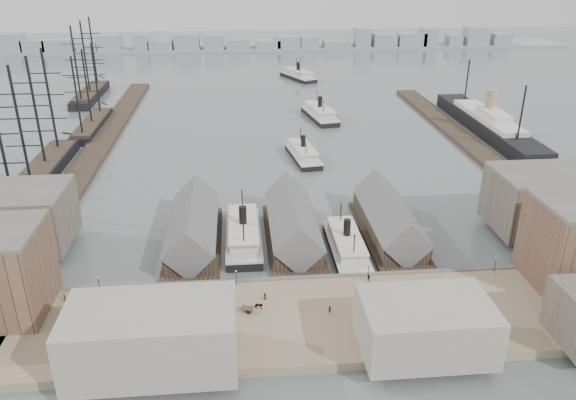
{
  "coord_description": "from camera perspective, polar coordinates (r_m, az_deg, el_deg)",
  "views": [
    {
      "loc": [
        -13.3,
        -114.96,
        70.85
      ],
      "look_at": [
        0.0,
        30.0,
        6.0
      ],
      "focal_mm": 35.0,
      "sensor_mm": 36.0,
      "label": 1
    }
  ],
  "objects": [
    {
      "name": "pedestrian_3",
      "position": [
        112.55,
        -6.58,
        -13.34
      ],
      "size": [
        1.02,
        0.46,
        1.71
      ],
      "primitive_type": "imported",
      "rotation": [
        0.0,
        0.0,
        3.19
      ],
      "color": "black",
      "rests_on": "quay"
    },
    {
      "name": "quay",
      "position": [
        118.63,
        2.26,
        -12.08
      ],
      "size": [
        180.0,
        30.0,
        2.0
      ],
      "primitive_type": "cube",
      "color": "#837158",
      "rests_on": "ground"
    },
    {
      "name": "pedestrian_1",
      "position": [
        119.39,
        -21.59,
        -12.69
      ],
      "size": [
        1.0,
        1.0,
        1.64
      ],
      "primitive_type": "imported",
      "rotation": [
        0.0,
        0.0,
        0.79
      ],
      "color": "black",
      "rests_on": "quay"
    },
    {
      "name": "street_bldg_center",
      "position": [
        109.85,
        13.79,
        -12.33
      ],
      "size": [
        24.0,
        16.0,
        10.0
      ],
      "primitive_type": "cube",
      "color": "gray",
      "rests_on": "quay"
    },
    {
      "name": "ferry_shed_west",
      "position": [
        148.08,
        -9.61,
        -2.91
      ],
      "size": [
        14.0,
        42.0,
        12.6
      ],
      "color": "#2D231C",
      "rests_on": "ground"
    },
    {
      "name": "horse_cart_center",
      "position": [
        119.36,
        -3.37,
        -10.79
      ],
      "size": [
        4.93,
        2.75,
        1.56
      ],
      "rotation": [
        0.0,
        0.0,
        1.22
      ],
      "color": "black",
      "rests_on": "quay"
    },
    {
      "name": "lamp_post_far_w",
      "position": [
        130.51,
        -18.69,
        -7.86
      ],
      "size": [
        0.44,
        0.44,
        3.92
      ],
      "color": "black",
      "rests_on": "quay"
    },
    {
      "name": "pedestrian_4",
      "position": [
        122.62,
        -2.37,
        -9.72
      ],
      "size": [
        0.89,
        0.71,
        1.59
      ],
      "primitive_type": "imported",
      "rotation": [
        0.0,
        0.0,
        3.44
      ],
      "color": "black",
      "rests_on": "quay"
    },
    {
      "name": "ferry_open_far",
      "position": [
        344.9,
        1.03,
        12.58
      ],
      "size": [
        20.64,
        31.0,
        10.71
      ],
      "rotation": [
        0.0,
        0.0,
        0.43
      ],
      "color": "black",
      "rests_on": "ground"
    },
    {
      "name": "ferry_shed_center",
      "position": [
        148.13,
        0.46,
        -2.54
      ],
      "size": [
        14.0,
        42.0,
        12.6
      ],
      "color": "#2D231C",
      "rests_on": "ground"
    },
    {
      "name": "seawall",
      "position": [
        130.7,
        1.42,
        -8.22
      ],
      "size": [
        180.0,
        1.2,
        2.3
      ],
      "primitive_type": "cube",
      "color": "#59544C",
      "rests_on": "ground"
    },
    {
      "name": "pedestrian_2",
      "position": [
        126.98,
        -11.71,
        -8.96
      ],
      "size": [
        1.17,
        1.14,
        1.61
      ],
      "primitive_type": "imported",
      "rotation": [
        0.0,
        0.0,
        2.41
      ],
      "color": "black",
      "rests_on": "quay"
    },
    {
      "name": "ground",
      "position": [
        135.69,
        1.17,
        -7.47
      ],
      "size": [
        900.0,
        900.0,
        0.0
      ],
      "primitive_type": "plane",
      "color": "#4F5B5A",
      "rests_on": "ground"
    },
    {
      "name": "ferry_docked_east",
      "position": [
        144.1,
        5.94,
        -4.52
      ],
      "size": [
        8.33,
        27.77,
        9.92
      ],
      "color": "black",
      "rests_on": "ground"
    },
    {
      "name": "sailing_ship_near",
      "position": [
        204.66,
        -24.0,
        2.49
      ],
      "size": [
        9.77,
        67.31,
        40.17
      ],
      "color": "black",
      "rests_on": "ground"
    },
    {
      "name": "ferry_open_mid",
      "position": [
        260.52,
        3.25,
        8.78
      ],
      "size": [
        14.64,
        32.05,
        11.03
      ],
      "rotation": [
        0.0,
        0.0,
        0.18
      ],
      "color": "black",
      "rests_on": "ground"
    },
    {
      "name": "warehouse_west_back",
      "position": [
        157.22,
        -25.89,
        -1.72
      ],
      "size": [
        26.0,
        20.0,
        14.0
      ],
      "primitive_type": "cube",
      "color": "#60564C",
      "rests_on": "west_land"
    },
    {
      "name": "pedestrian_5",
      "position": [
        118.74,
        4.27,
        -11.0
      ],
      "size": [
        0.69,
        0.56,
        1.69
      ],
      "primitive_type": "imported",
      "rotation": [
        0.0,
        0.0,
        0.19
      ],
      "color": "black",
      "rests_on": "quay"
    },
    {
      "name": "pedestrian_6",
      "position": [
        129.83,
        8.18,
        -7.83
      ],
      "size": [
        1.0,
        0.87,
        1.77
      ],
      "primitive_type": "imported",
      "rotation": [
        0.0,
        0.0,
        2.88
      ],
      "color": "black",
      "rests_on": "quay"
    },
    {
      "name": "west_wharf",
      "position": [
        232.61,
        -18.66,
        5.2
      ],
      "size": [
        10.0,
        220.0,
        1.6
      ],
      "primitive_type": "cube",
      "color": "#2D231C",
      "rests_on": "ground"
    },
    {
      "name": "street_bldg_west",
      "position": [
        105.41,
        -13.66,
        -13.39
      ],
      "size": [
        30.0,
        16.0,
        12.0
      ],
      "primitive_type": "cube",
      "color": "gray",
      "rests_on": "quay"
    },
    {
      "name": "ferry_open_near",
      "position": [
        208.21,
        1.54,
        4.77
      ],
      "size": [
        11.74,
        27.82,
        9.63
      ],
      "rotation": [
        0.0,
        0.0,
        0.14
      ],
      "color": "black",
      "rests_on": "ground"
    },
    {
      "name": "far_shore",
      "position": [
        454.2,
        -3.91,
        15.48
      ],
      "size": [
        500.0,
        40.0,
        15.72
      ],
      "color": "gray",
      "rests_on": "ground"
    },
    {
      "name": "east_wharf",
      "position": [
        235.06,
        17.97,
        5.48
      ],
      "size": [
        10.0,
        180.0,
        1.6
      ],
      "primitive_type": "cube",
      "color": "#2D231C",
      "rests_on": "ground"
    },
    {
      "name": "pedestrian_0",
      "position": [
        130.93,
        -21.74,
        -9.2
      ],
      "size": [
        0.59,
        0.72,
        1.74
      ],
      "primitive_type": "imported",
      "rotation": [
        0.0,
        0.0,
        1.36
      ],
      "color": "black",
      "rests_on": "quay"
    },
    {
      "name": "ocean_steamer",
      "position": [
        254.19,
        19.61,
        7.35
      ],
      "size": [
        12.42,
        90.79,
        18.16
      ],
      "color": "black",
      "rests_on": "ground"
    },
    {
      "name": "pedestrian_7",
      "position": [
        118.83,
        13.74,
        -11.67
      ],
      "size": [
        0.92,
        1.28,
        1.79
      ],
      "primitive_type": "imported",
      "rotation": [
        0.0,
        0.0,
        1.81
      ],
      "color": "black",
      "rests_on": "quay"
    },
    {
      "name": "horse_cart_right",
      "position": [
        120.78,
        12.26,
        -10.9
      ],
      "size": [
        4.63,
        1.68,
        1.64
      ],
      "rotation": [
        0.0,
        0.0,
        1.55
      ],
      "color": "black",
      "rests_on": "quay"
    },
    {
      "name": "lamp_post_near_w",
      "position": [
        126.62,
        -5.28,
        -7.59
      ],
      "size": [
        0.44,
        0.44,
        3.92
      ],
      "color": "black",
      "rests_on": "quay"
    },
    {
      "name": "tram",
      "position": [
        140.34,
        27.06,
        -7.42
      ],
      "size": [
        4.15,
        10.47,
        3.62
      ],
      "rotation": [
        0.0,
        0.0,
        -0.15
      ],
      "color": "black",
      "rests_on": "quay"
    },
    {
      "name": "ferry_docked_west",
      "position": [
        148.64,
        -4.55,
        -3.42
      ],
      "size": [
        9.21,
        30.72,
        10.97
      ],
      "color": "black",
      "rests_on": "ground"
    },
    {
      "name": "horse_cart_left",
      "position": [
        123.75,
        -14.44,
        -10.24
      ],
      "size": [
        4.72,
        2.09,
        1.45
      ],
      "rotation": [
        0.0,
        0.0,
        1.4
      ],
      "color": "black",
      "rests_on": "quay"
    },
    {
      "name": "ferry_shed_east",
      "position": [
        152.68,
        10.23,
        -2.1
      ],
      "size": [
        14.0,
        42.0,
        12.6
      ],
      "color": "#2D231C",
      "rests_on": "ground"
    },
    {
      "name": "lamp_post_far_e",
      "position": [
        139.39,
        20.34,
        -5.97
      ],
      "size": [
        0.44,
        0.44,
        3.92
      ],
      "color": "black",
      "rests_on": "quay"
    },
    {
      "name": "lamp_post_near_e",
      "position": [
        129.73,
        8.18,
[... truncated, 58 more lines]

